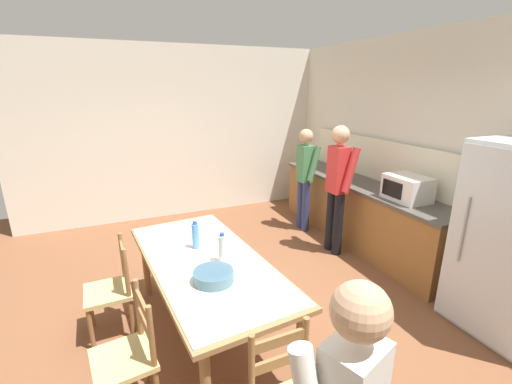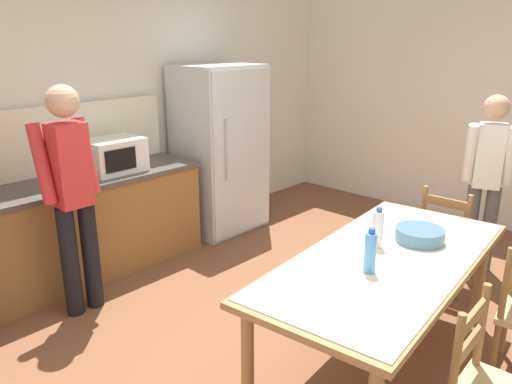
# 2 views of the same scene
# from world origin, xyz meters

# --- Properties ---
(ground_plane) EXTENTS (8.32, 8.32, 0.00)m
(ground_plane) POSITION_xyz_m (0.00, 0.00, 0.00)
(ground_plane) COLOR brown
(wall_back) EXTENTS (6.52, 0.12, 2.90)m
(wall_back) POSITION_xyz_m (0.00, 2.66, 1.45)
(wall_back) COLOR silver
(wall_back) RESTS_ON ground
(wall_right) EXTENTS (0.12, 5.20, 2.90)m
(wall_right) POSITION_xyz_m (3.26, 0.00, 1.45)
(wall_right) COLOR silver
(wall_right) RESTS_ON ground
(kitchen_counter) EXTENTS (3.20, 0.66, 0.90)m
(kitchen_counter) POSITION_xyz_m (-1.03, 2.23, 0.45)
(kitchen_counter) COLOR brown
(kitchen_counter) RESTS_ON ground
(refrigerator) EXTENTS (0.86, 0.73, 1.79)m
(refrigerator) POSITION_xyz_m (1.11, 2.19, 0.90)
(refrigerator) COLOR silver
(refrigerator) RESTS_ON ground
(microwave) EXTENTS (0.50, 0.39, 0.30)m
(microwave) POSITION_xyz_m (-0.19, 2.21, 1.05)
(microwave) COLOR white
(microwave) RESTS_ON kitchen_counter
(dining_table) EXTENTS (2.14, 1.12, 0.78)m
(dining_table) POSITION_xyz_m (0.09, -0.38, 0.70)
(dining_table) COLOR olive
(dining_table) RESTS_ON ground
(bottle_near_centre) EXTENTS (0.07, 0.07, 0.27)m
(bottle_near_centre) POSITION_xyz_m (-0.17, -0.41, 0.90)
(bottle_near_centre) COLOR #4C8ED6
(bottle_near_centre) RESTS_ON dining_table
(bottle_off_centre) EXTENTS (0.07, 0.07, 0.27)m
(bottle_off_centre) POSITION_xyz_m (0.18, -0.26, 0.90)
(bottle_off_centre) COLOR silver
(bottle_off_centre) RESTS_ON dining_table
(serving_bowl) EXTENTS (0.32, 0.32, 0.09)m
(serving_bowl) POSITION_xyz_m (0.46, -0.42, 0.83)
(serving_bowl) COLOR slate
(serving_bowl) RESTS_ON dining_table
(chair_head_end) EXTENTS (0.41, 0.43, 0.91)m
(chair_head_end) POSITION_xyz_m (1.41, -0.26, 0.44)
(chair_head_end) COLOR olive
(chair_head_end) RESTS_ON ground
(person_at_counter) EXTENTS (0.44, 0.30, 1.76)m
(person_at_counter) POSITION_xyz_m (-0.87, 1.69, 0.99)
(person_at_counter) COLOR black
(person_at_counter) RESTS_ON ground
(person_by_table) EXTENTS (0.35, 0.45, 1.61)m
(person_by_table) POSITION_xyz_m (1.96, -0.32, 0.90)
(person_by_table) COLOR #4C4C4C
(person_by_table) RESTS_ON ground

